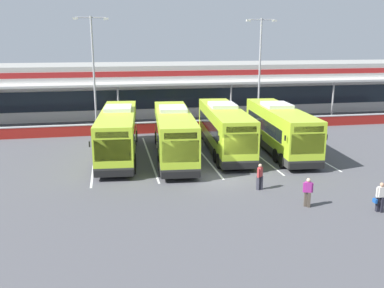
{
  "coord_description": "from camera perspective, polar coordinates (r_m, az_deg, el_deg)",
  "views": [
    {
      "loc": [
        -6.96,
        -25.36,
        8.76
      ],
      "look_at": [
        -1.41,
        3.0,
        1.6
      ],
      "focal_mm": 39.1,
      "sensor_mm": 36.0,
      "label": 1
    }
  ],
  "objects": [
    {
      "name": "ground_plane",
      "position": [
        27.72,
        4.07,
        -4.54
      ],
      "size": [
        200.0,
        200.0,
        0.0
      ],
      "primitive_type": "plane",
      "color": "#4C4C51"
    },
    {
      "name": "terminal_building",
      "position": [
        53.05,
        -3.49,
        7.67
      ],
      "size": [
        70.0,
        13.0,
        6.0
      ],
      "color": "silver",
      "rests_on": "ground"
    },
    {
      "name": "red_barrier_wall",
      "position": [
        41.29,
        -1.14,
        2.45
      ],
      "size": [
        60.0,
        0.4,
        1.1
      ],
      "color": "maroon",
      "rests_on": "ground"
    },
    {
      "name": "coach_bus_leftmost",
      "position": [
        32.65,
        -10.02,
        1.37
      ],
      "size": [
        3.71,
        12.31,
        3.78
      ],
      "color": "#B7DB2D",
      "rests_on": "ground"
    },
    {
      "name": "coach_bus_left_centre",
      "position": [
        31.92,
        -2.48,
        1.28
      ],
      "size": [
        3.71,
        12.31,
        3.78
      ],
      "color": "#B7DB2D",
      "rests_on": "ground"
    },
    {
      "name": "coach_bus_centre",
      "position": [
        33.87,
        4.41,
        1.99
      ],
      "size": [
        3.71,
        12.31,
        3.78
      ],
      "color": "#B7DB2D",
      "rests_on": "ground"
    },
    {
      "name": "coach_bus_right_centre",
      "position": [
        34.54,
        11.83,
        1.97
      ],
      "size": [
        3.71,
        12.31,
        3.78
      ],
      "color": "#B7DB2D",
      "rests_on": "ground"
    },
    {
      "name": "bay_stripe_far_west",
      "position": [
        32.6,
        -13.19,
        -2.05
      ],
      "size": [
        0.14,
        13.0,
        0.01
      ],
      "primitive_type": "cube",
      "color": "silver",
      "rests_on": "ground"
    },
    {
      "name": "bay_stripe_west",
      "position": [
        32.68,
        -5.82,
        -1.7
      ],
      "size": [
        0.14,
        13.0,
        0.01
      ],
      "primitive_type": "cube",
      "color": "silver",
      "rests_on": "ground"
    },
    {
      "name": "bay_stripe_mid_west",
      "position": [
        33.3,
        1.4,
        -1.33
      ],
      "size": [
        0.14,
        13.0,
        0.01
      ],
      "primitive_type": "cube",
      "color": "silver",
      "rests_on": "ground"
    },
    {
      "name": "bay_stripe_centre",
      "position": [
        34.42,
        8.24,
        -0.97
      ],
      "size": [
        0.14,
        13.0,
        0.01
      ],
      "primitive_type": "cube",
      "color": "silver",
      "rests_on": "ground"
    },
    {
      "name": "bay_stripe_mid_east",
      "position": [
        36.01,
        14.56,
        -0.62
      ],
      "size": [
        0.14,
        13.0,
        0.01
      ],
      "primitive_type": "cube",
      "color": "silver",
      "rests_on": "ground"
    },
    {
      "name": "pedestrian_with_handbag",
      "position": [
        24.08,
        24.3,
        -6.54
      ],
      "size": [
        0.62,
        0.32,
        1.62
      ],
      "color": "black",
      "rests_on": "ground"
    },
    {
      "name": "pedestrian_in_dark_coat",
      "position": [
        23.49,
        15.52,
        -6.24
      ],
      "size": [
        0.54,
        0.37,
        1.62
      ],
      "color": "#4C4238",
      "rests_on": "ground"
    },
    {
      "name": "pedestrian_child",
      "position": [
        25.49,
        9.24,
        -4.3
      ],
      "size": [
        0.45,
        0.44,
        1.62
      ],
      "color": "#33333D",
      "rests_on": "ground"
    },
    {
      "name": "lamp_post_west",
      "position": [
        41.62,
        -13.29,
        10.15
      ],
      "size": [
        3.24,
        0.28,
        11.0
      ],
      "color": "#9E9EA3",
      "rests_on": "ground"
    },
    {
      "name": "lamp_post_centre",
      "position": [
        45.04,
        9.24,
        10.6
      ],
      "size": [
        3.24,
        0.28,
        11.0
      ],
      "color": "#9E9EA3",
      "rests_on": "ground"
    }
  ]
}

